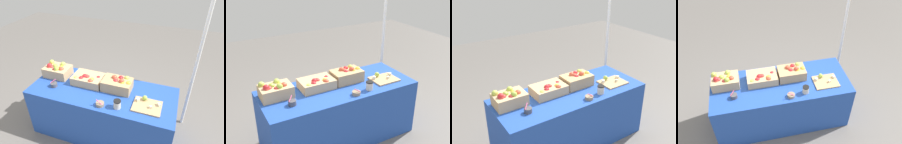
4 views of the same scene
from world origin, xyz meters
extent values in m
plane|color=slate|center=(0.00, 0.00, 0.00)|extent=(10.00, 10.00, 0.00)
cube|color=#234CAD|center=(0.00, 0.00, 0.37)|extent=(1.90, 0.76, 0.74)
cube|color=tan|center=(-0.73, 0.12, 0.81)|extent=(0.36, 0.26, 0.14)
sphere|color=#B2332D|center=(-0.81, 0.10, 0.87)|extent=(0.07, 0.07, 0.07)
sphere|color=#D14C33|center=(-0.64, 0.08, 0.88)|extent=(0.07, 0.07, 0.07)
sphere|color=#B2332D|center=(-0.73, 0.06, 0.86)|extent=(0.07, 0.07, 0.07)
sphere|color=red|center=(-0.84, 0.09, 0.89)|extent=(0.07, 0.07, 0.07)
sphere|color=#99B742|center=(-0.70, 0.06, 0.89)|extent=(0.07, 0.07, 0.07)
sphere|color=#B2C64C|center=(-0.87, 0.19, 0.89)|extent=(0.07, 0.07, 0.07)
sphere|color=gold|center=(-0.68, 0.14, 0.86)|extent=(0.07, 0.07, 0.07)
sphere|color=#B2332D|center=(-0.84, 0.08, 0.87)|extent=(0.07, 0.07, 0.07)
sphere|color=#B2C64C|center=(-0.69, 0.20, 0.88)|extent=(0.07, 0.07, 0.07)
sphere|color=#99B742|center=(-0.77, 0.13, 0.88)|extent=(0.07, 0.07, 0.07)
cube|color=tan|center=(-0.24, 0.10, 0.80)|extent=(0.41, 0.29, 0.11)
sphere|color=#B2C64C|center=(-0.38, 0.01, 0.83)|extent=(0.07, 0.07, 0.07)
sphere|color=red|center=(-0.10, 0.12, 0.83)|extent=(0.07, 0.07, 0.07)
sphere|color=red|center=(-0.28, 0.07, 0.85)|extent=(0.07, 0.07, 0.07)
sphere|color=red|center=(-0.31, 0.02, 0.84)|extent=(0.07, 0.07, 0.07)
sphere|color=gold|center=(-0.16, 0.03, 0.84)|extent=(0.07, 0.07, 0.07)
sphere|color=#D14C33|center=(-0.16, 0.00, 0.84)|extent=(0.07, 0.07, 0.07)
sphere|color=red|center=(-0.16, 0.00, 0.84)|extent=(0.07, 0.07, 0.07)
sphere|color=#B2332D|center=(-0.24, 0.08, 0.84)|extent=(0.07, 0.07, 0.07)
cube|color=tan|center=(0.18, 0.09, 0.81)|extent=(0.38, 0.25, 0.14)
sphere|color=gold|center=(0.33, 0.08, 0.87)|extent=(0.07, 0.07, 0.07)
sphere|color=#D14C33|center=(0.13, 0.13, 0.89)|extent=(0.07, 0.07, 0.07)
sphere|color=red|center=(0.20, 0.16, 0.87)|extent=(0.07, 0.07, 0.07)
sphere|color=#D14C33|center=(0.15, 0.11, 0.87)|extent=(0.07, 0.07, 0.07)
sphere|color=#D14C33|center=(0.24, 0.07, 0.89)|extent=(0.07, 0.07, 0.07)
sphere|color=#B2C64C|center=(0.28, 0.18, 0.88)|extent=(0.07, 0.07, 0.07)
sphere|color=gold|center=(0.25, 0.07, 0.87)|extent=(0.07, 0.07, 0.07)
sphere|color=red|center=(0.16, 0.08, 0.87)|extent=(0.07, 0.07, 0.07)
cube|color=tan|center=(0.61, -0.12, 0.75)|extent=(0.33, 0.27, 0.02)
cube|color=beige|center=(0.49, -0.07, 0.78)|extent=(0.05, 0.05, 0.04)
cube|color=beige|center=(0.66, -0.14, 0.77)|extent=(0.04, 0.04, 0.03)
sphere|color=#99B742|center=(0.56, -0.03, 0.79)|extent=(0.06, 0.06, 0.06)
cube|color=beige|center=(0.74, -0.06, 0.77)|extent=(0.04, 0.04, 0.03)
cube|color=beige|center=(0.74, -0.07, 0.77)|extent=(0.04, 0.04, 0.03)
cylinder|color=#4C4C51|center=(-0.63, -0.14, 0.77)|extent=(0.09, 0.09, 0.05)
cylinder|color=#EA598C|center=(-0.65, -0.12, 0.82)|extent=(0.06, 0.07, 0.05)
cylinder|color=gray|center=(0.09, -0.28, 0.76)|extent=(0.10, 0.10, 0.04)
cylinder|color=#EA598C|center=(0.09, -0.30, 0.80)|extent=(0.08, 0.01, 0.06)
cylinder|color=beige|center=(0.29, -0.25, 0.79)|extent=(0.08, 0.08, 0.09)
cylinder|color=black|center=(0.29, -0.25, 0.84)|extent=(0.09, 0.09, 0.01)
cylinder|color=white|center=(1.09, 0.55, 1.11)|extent=(0.04, 0.04, 2.23)
camera|label=1|loc=(0.80, -1.86, 2.30)|focal=31.42mm
camera|label=2|loc=(-1.41, -2.53, 2.23)|focal=42.85mm
camera|label=3|loc=(-1.65, -2.34, 2.30)|focal=42.31mm
camera|label=4|loc=(-0.37, -2.28, 2.97)|focal=37.36mm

